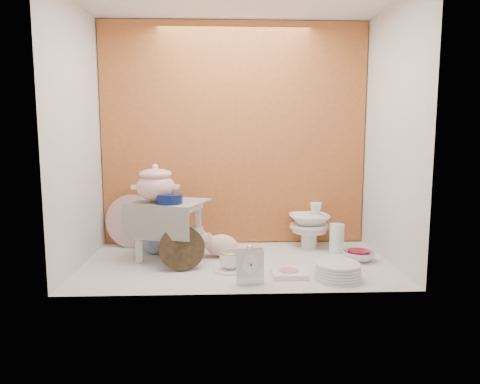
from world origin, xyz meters
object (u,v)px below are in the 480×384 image
object	(u,v)px
step_stool	(169,230)
dinner_plate_stack	(338,271)
soup_tureen	(156,183)
crystal_bowl	(359,256)
floral_platter	(132,221)
plush_pig	(221,245)
porcelain_tower	(309,225)
gold_rim_teacup	(230,260)
mantel_clock	(250,265)
blue_white_vase	(158,232)

from	to	relation	value
step_stool	dinner_plate_stack	world-z (taller)	step_stool
soup_tureen	crystal_bowl	bearing A→B (deg)	-2.24
floral_platter	plush_pig	bearing A→B (deg)	-23.08
porcelain_tower	gold_rim_teacup	bearing A→B (deg)	-138.02
soup_tureen	mantel_clock	distance (m)	0.77
step_stool	dinner_plate_stack	bearing A→B (deg)	-5.23
floral_platter	gold_rim_teacup	distance (m)	0.85
blue_white_vase	plush_pig	xyz separation A→B (m)	(0.40, -0.13, -0.06)
plush_pig	crystal_bowl	size ratio (longest dim) A/B	1.36
soup_tureen	blue_white_vase	distance (m)	0.39
step_stool	mantel_clock	size ratio (longest dim) A/B	2.06
floral_platter	mantel_clock	size ratio (longest dim) A/B	1.77
mantel_clock	porcelain_tower	xyz separation A→B (m)	(0.44, 0.70, 0.05)
mantel_clock	soup_tureen	bearing A→B (deg)	134.61
floral_platter	dinner_plate_stack	size ratio (longest dim) A/B	1.42
mantel_clock	dinner_plate_stack	distance (m)	0.47
soup_tureen	dinner_plate_stack	size ratio (longest dim) A/B	1.07
step_stool	floral_platter	xyz separation A→B (m)	(-0.28, 0.29, -0.00)
floral_platter	porcelain_tower	world-z (taller)	floral_platter
blue_white_vase	porcelain_tower	distance (m)	0.99
crystal_bowl	floral_platter	bearing A→B (deg)	165.36
floral_platter	plush_pig	size ratio (longest dim) A/B	1.41
soup_tureen	plush_pig	bearing A→B (deg)	10.29
step_stool	blue_white_vase	world-z (taller)	step_stool
crystal_bowl	plush_pig	bearing A→B (deg)	171.94
dinner_plate_stack	porcelain_tower	xyz separation A→B (m)	(-0.02, 0.65, 0.11)
blue_white_vase	gold_rim_teacup	distance (m)	0.61
blue_white_vase	plush_pig	bearing A→B (deg)	-17.48
floral_platter	dinner_plate_stack	xyz separation A→B (m)	(1.21, -0.70, -0.13)
mantel_clock	dinner_plate_stack	bearing A→B (deg)	-0.32
step_stool	porcelain_tower	world-z (taller)	step_stool
soup_tureen	floral_platter	world-z (taller)	soup_tureen
mantel_clock	gold_rim_teacup	world-z (taller)	mantel_clock
soup_tureen	gold_rim_teacup	world-z (taller)	soup_tureen
soup_tureen	crystal_bowl	world-z (taller)	soup_tureen
mantel_clock	plush_pig	bearing A→B (deg)	99.92
plush_pig	crystal_bowl	distance (m)	0.83
step_stool	plush_pig	world-z (taller)	step_stool
step_stool	gold_rim_teacup	bearing A→B (deg)	-14.90
floral_platter	dinner_plate_stack	world-z (taller)	floral_platter
gold_rim_teacup	crystal_bowl	world-z (taller)	gold_rim_teacup
porcelain_tower	plush_pig	bearing A→B (deg)	-160.74
floral_platter	gold_rim_teacup	bearing A→B (deg)	-39.30
step_stool	floral_platter	size ratio (longest dim) A/B	1.17
step_stool	soup_tureen	xyz separation A→B (m)	(-0.07, -0.04, 0.29)
soup_tureen	blue_white_vase	xyz separation A→B (m)	(-0.02, 0.20, -0.34)
soup_tureen	blue_white_vase	size ratio (longest dim) A/B	1.00
blue_white_vase	mantel_clock	bearing A→B (deg)	-48.66
gold_rim_teacup	crystal_bowl	xyz separation A→B (m)	(0.77, 0.16, -0.03)
crystal_bowl	porcelain_tower	world-z (taller)	porcelain_tower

